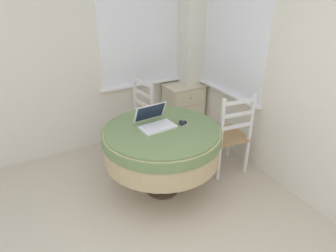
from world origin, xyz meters
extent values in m
cube|color=silver|center=(-0.07, 2.79, 1.27)|extent=(4.26, 0.06, 2.55)
cube|color=white|center=(1.23, 2.76, 1.49)|extent=(1.10, 0.01, 1.42)
cube|color=white|center=(1.23, 2.73, 0.77)|extent=(1.18, 0.07, 0.02)
cube|color=white|center=(2.05, 1.93, 1.49)|extent=(0.01, 1.10, 1.42)
cube|color=white|center=(2.02, 1.93, 0.77)|extent=(0.07, 1.18, 0.02)
cube|color=silver|center=(1.92, 2.62, 1.27)|extent=(0.28, 0.28, 2.55)
cylinder|color=#4C3D2D|center=(0.86, 1.46, 0.01)|extent=(0.36, 0.36, 0.03)
cylinder|color=#4C3D2D|center=(0.86, 1.46, 0.38)|extent=(0.11, 0.11, 0.70)
cylinder|color=tan|center=(0.86, 1.46, 0.57)|extent=(1.17, 1.17, 0.32)
cylinder|color=#6B8451|center=(0.86, 1.46, 0.68)|extent=(1.19, 1.19, 0.10)
cylinder|color=#6B8451|center=(0.86, 1.46, 0.74)|extent=(1.14, 1.14, 0.02)
cube|color=white|center=(0.83, 1.50, 0.76)|extent=(0.36, 0.23, 0.02)
cube|color=silver|center=(0.83, 1.52, 0.77)|extent=(0.31, 0.15, 0.00)
cube|color=white|center=(0.82, 1.65, 0.86)|extent=(0.35, 0.12, 0.19)
cube|color=#192338|center=(0.82, 1.64, 0.86)|extent=(0.31, 0.10, 0.17)
ellipsoid|color=black|center=(1.08, 1.45, 0.77)|extent=(0.06, 0.09, 0.04)
cube|color=#B2B7BC|center=(1.12, 1.46, 0.75)|extent=(0.10, 0.13, 0.01)
cube|color=black|center=(1.12, 1.46, 0.76)|extent=(0.08, 0.10, 0.00)
cube|color=#A87F51|center=(0.87, 2.31, 0.44)|extent=(0.50, 0.49, 0.02)
cube|color=white|center=(0.65, 2.46, 0.21)|extent=(0.04, 0.04, 0.43)
cube|color=white|center=(0.71, 2.10, 0.21)|extent=(0.04, 0.04, 0.43)
cube|color=white|center=(1.02, 2.53, 0.21)|extent=(0.04, 0.04, 0.43)
cube|color=white|center=(1.09, 2.16, 0.21)|extent=(0.04, 0.04, 0.43)
cube|color=white|center=(1.02, 2.53, 0.72)|extent=(0.04, 0.04, 0.54)
cube|color=white|center=(1.09, 2.16, 0.72)|extent=(0.04, 0.04, 0.54)
cube|color=white|center=(1.05, 2.34, 0.93)|extent=(0.09, 0.37, 0.04)
cube|color=white|center=(1.05, 2.34, 0.78)|extent=(0.09, 0.37, 0.04)
cube|color=white|center=(1.05, 2.34, 0.64)|extent=(0.09, 0.37, 0.04)
cube|color=#A87F51|center=(1.71, 1.50, 0.44)|extent=(0.47, 0.48, 0.02)
cube|color=white|center=(1.91, 1.66, 0.21)|extent=(0.04, 0.04, 0.43)
cube|color=white|center=(1.54, 1.71, 0.21)|extent=(0.04, 0.04, 0.43)
cube|color=white|center=(1.87, 1.29, 0.21)|extent=(0.04, 0.04, 0.43)
cube|color=white|center=(1.50, 1.33, 0.21)|extent=(0.04, 0.04, 0.43)
cube|color=white|center=(1.87, 1.29, 0.72)|extent=(0.04, 0.04, 0.54)
cube|color=white|center=(1.50, 1.33, 0.72)|extent=(0.04, 0.04, 0.54)
cube|color=white|center=(1.68, 1.31, 0.93)|extent=(0.37, 0.07, 0.04)
cube|color=white|center=(1.68, 1.31, 0.78)|extent=(0.37, 0.07, 0.04)
cube|color=white|center=(1.68, 1.31, 0.64)|extent=(0.37, 0.07, 0.04)
cube|color=beige|center=(1.76, 2.54, 0.36)|extent=(0.51, 0.37, 0.71)
cube|color=beige|center=(1.76, 2.54, 0.72)|extent=(0.53, 0.40, 0.02)
cube|color=beige|center=(1.76, 2.35, 0.59)|extent=(0.45, 0.01, 0.20)
sphere|color=olive|center=(1.76, 2.34, 0.59)|extent=(0.02, 0.02, 0.02)
cube|color=beige|center=(1.76, 2.35, 0.36)|extent=(0.45, 0.01, 0.20)
sphere|color=olive|center=(1.76, 2.34, 0.36)|extent=(0.02, 0.02, 0.02)
cube|color=beige|center=(1.76, 2.35, 0.12)|extent=(0.45, 0.01, 0.20)
sphere|color=olive|center=(1.76, 2.34, 0.12)|extent=(0.02, 0.02, 0.02)
camera|label=1|loc=(-0.34, -0.87, 2.10)|focal=32.00mm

